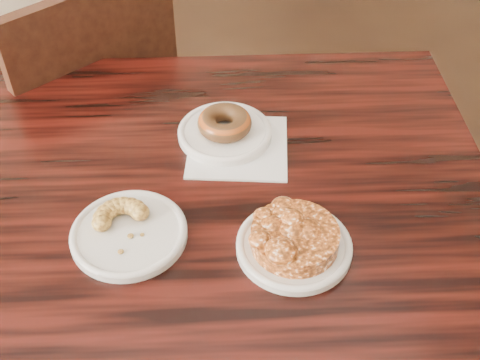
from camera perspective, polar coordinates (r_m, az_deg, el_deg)
name	(u,v)px	position (r m, az deg, el deg)	size (l,w,h in m)	color
cafe_table	(224,342)	(1.24, -1.52, -15.08)	(0.91, 0.91, 0.75)	black
chair_far	(79,129)	(1.63, -15.04, 4.73)	(0.43, 0.43, 0.90)	black
napkin	(238,147)	(1.06, -0.21, 3.19)	(0.17, 0.17, 0.00)	white
plate_donut	(225,133)	(1.07, -1.45, 4.49)	(0.17, 0.17, 0.01)	white
plate_cruller	(129,234)	(0.92, -10.48, -5.06)	(0.18, 0.18, 0.01)	silver
plate_fritter	(294,246)	(0.89, 5.14, -6.30)	(0.17, 0.17, 0.01)	silver
glazed_donut	(225,123)	(1.06, -1.47, 5.45)	(0.10, 0.10, 0.03)	brown
apple_fritter	(295,234)	(0.87, 5.25, -5.15)	(0.17, 0.17, 0.04)	#3F1A06
cruller_fragment	(127,225)	(0.91, -10.63, -4.26)	(0.10, 0.10, 0.03)	#5D3A12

